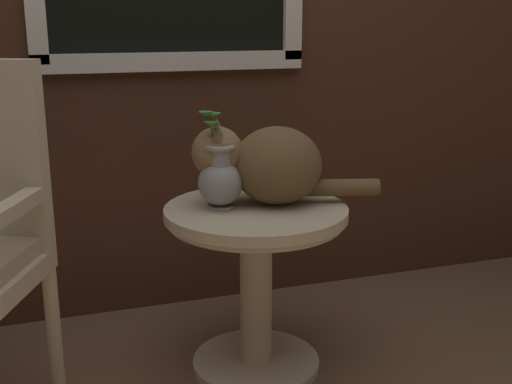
{
  "coord_description": "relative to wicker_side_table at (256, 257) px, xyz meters",
  "views": [
    {
      "loc": [
        -0.48,
        -1.65,
        1.17
      ],
      "look_at": [
        0.15,
        0.25,
        0.63
      ],
      "focal_mm": 45.37,
      "sensor_mm": 36.0,
      "label": 1
    }
  ],
  "objects": [
    {
      "name": "wicker_side_table",
      "position": [
        0.0,
        0.0,
        0.0
      ],
      "size": [
        0.6,
        0.6,
        0.58
      ],
      "color": "beige",
      "rests_on": "ground_plane"
    },
    {
      "name": "pewter_vase_with_ivy",
      "position": [
        -0.11,
        0.02,
        0.27
      ],
      "size": [
        0.14,
        0.14,
        0.31
      ],
      "color": "#99999E",
      "rests_on": "wicker_side_table"
    },
    {
      "name": "cat",
      "position": [
        0.05,
        0.03,
        0.31
      ],
      "size": [
        0.6,
        0.32,
        0.28
      ],
      "color": "brown",
      "rests_on": "wicker_side_table"
    }
  ]
}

